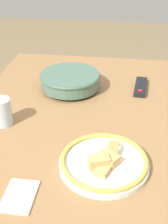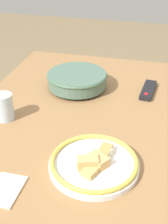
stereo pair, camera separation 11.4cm
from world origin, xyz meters
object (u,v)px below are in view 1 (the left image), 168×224
food_plate (104,162)px  tv_remote (141,87)px  noodle_bowl (70,80)px  drinking_glass (2,112)px

food_plate → tv_remote: size_ratio=1.61×
noodle_bowl → food_plate: (0.49, 0.19, -0.03)m
food_plate → noodle_bowl: bearing=-159.1°
tv_remote → noodle_bowl: bearing=12.5°
food_plate → drinking_glass: size_ratio=2.67×
noodle_bowl → food_plate: size_ratio=0.96×
food_plate → drinking_glass: (-0.18, -0.38, 0.03)m
food_plate → drinking_glass: drinking_glass is taller
noodle_bowl → drinking_glass: drinking_glass is taller
food_plate → tv_remote: bearing=167.0°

